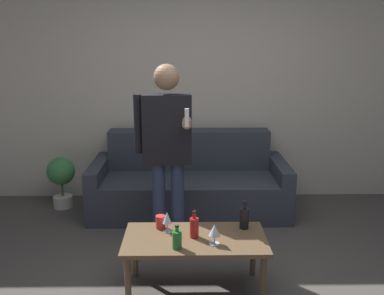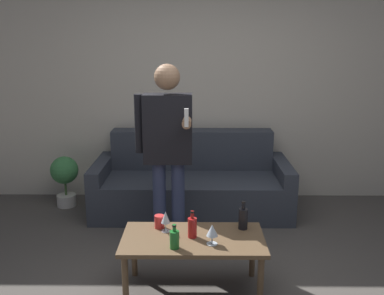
{
  "view_description": "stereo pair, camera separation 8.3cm",
  "coord_description": "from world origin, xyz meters",
  "px_view_note": "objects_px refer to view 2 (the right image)",
  "views": [
    {
      "loc": [
        -0.17,
        -2.52,
        1.79
      ],
      "look_at": [
        -0.12,
        0.81,
        0.95
      ],
      "focal_mm": 40.0,
      "sensor_mm": 36.0,
      "label": 1
    },
    {
      "loc": [
        -0.09,
        -2.52,
        1.79
      ],
      "look_at": [
        -0.12,
        0.81,
        0.95
      ],
      "focal_mm": 40.0,
      "sensor_mm": 36.0,
      "label": 2
    }
  ],
  "objects_px": {
    "bottle_orange": "(192,227)",
    "person_standing_front": "(167,143)",
    "coffee_table": "(193,244)",
    "couch": "(192,183)"
  },
  "relations": [
    {
      "from": "coffee_table",
      "to": "bottle_orange",
      "type": "relative_size",
      "value": 5.1
    },
    {
      "from": "person_standing_front",
      "to": "bottle_orange",
      "type": "bearing_deg",
      "value": -72.92
    },
    {
      "from": "couch",
      "to": "person_standing_front",
      "type": "distance_m",
      "value": 1.11
    },
    {
      "from": "coffee_table",
      "to": "person_standing_front",
      "type": "relative_size",
      "value": 0.63
    },
    {
      "from": "couch",
      "to": "coffee_table",
      "type": "height_order",
      "value": "couch"
    },
    {
      "from": "bottle_orange",
      "to": "person_standing_front",
      "type": "xyz_separation_m",
      "value": [
        -0.22,
        0.7,
        0.44
      ]
    },
    {
      "from": "coffee_table",
      "to": "person_standing_front",
      "type": "xyz_separation_m",
      "value": [
        -0.22,
        0.71,
        0.57
      ]
    },
    {
      "from": "coffee_table",
      "to": "person_standing_front",
      "type": "bearing_deg",
      "value": 107.34
    },
    {
      "from": "coffee_table",
      "to": "couch",
      "type": "bearing_deg",
      "value": 90.89
    },
    {
      "from": "person_standing_front",
      "to": "couch",
      "type": "bearing_deg",
      "value": 77.23
    }
  ]
}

